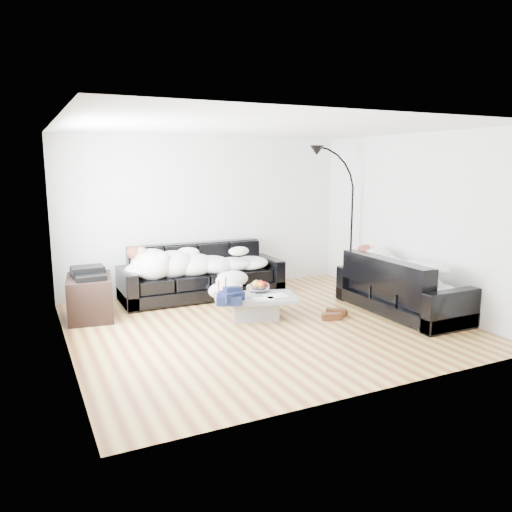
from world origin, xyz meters
name	(u,v)px	position (x,y,z in m)	size (l,w,h in m)	color
ground	(266,325)	(0.00, 0.00, 0.00)	(5.00, 5.00, 0.00)	#95542C
wall_back	(207,214)	(0.00, 2.25, 1.30)	(5.00, 0.02, 2.60)	silver
wall_left	(62,243)	(-2.50, 0.00, 1.30)	(0.02, 4.50, 2.60)	silver
wall_right	(413,220)	(2.50, 0.00, 1.30)	(0.02, 4.50, 2.60)	silver
ceiling	(266,127)	(0.00, 0.00, 2.60)	(5.00, 5.00, 0.00)	white
sofa_back	(202,272)	(-0.28, 1.73, 0.43)	(2.61, 0.90, 0.85)	black
sofa_right	(402,285)	(2.05, -0.34, 0.41)	(2.05, 0.88, 0.83)	black
sleeper_back	(203,259)	(-0.28, 1.68, 0.64)	(2.21, 0.76, 0.44)	white
sleeper_right	(403,270)	(2.05, -0.34, 0.63)	(1.76, 0.74, 0.43)	white
teal_cushion	(372,257)	(1.99, 0.30, 0.72)	(0.36, 0.30, 0.20)	#0E5963
coffee_table	(255,307)	(-0.01, 0.30, 0.17)	(1.13, 0.66, 0.33)	#939699
fruit_bowl	(259,286)	(0.16, 0.51, 0.42)	(0.28, 0.28, 0.17)	white
wine_glass_a	(240,289)	(-0.20, 0.41, 0.43)	(0.08, 0.08, 0.19)	white
wine_glass_b	(238,293)	(-0.28, 0.29, 0.41)	(0.06, 0.06, 0.15)	white
wine_glass_c	(249,291)	(-0.13, 0.25, 0.42)	(0.08, 0.08, 0.19)	white
candle_left	(219,289)	(-0.47, 0.53, 0.44)	(0.04, 0.04, 0.21)	maroon
candle_right	(226,286)	(-0.35, 0.55, 0.46)	(0.05, 0.05, 0.26)	maroon
newspaper_a	(276,296)	(0.25, 0.18, 0.34)	(0.31, 0.24, 0.01)	silver
newspaper_b	(265,299)	(0.03, 0.10, 0.34)	(0.27, 0.20, 0.01)	silver
navy_jacket	(233,291)	(-0.44, 0.08, 0.50)	(0.36, 0.30, 0.18)	black
shoes	(334,314)	(1.02, -0.14, 0.05)	(0.47, 0.34, 0.11)	#472311
av_cabinet	(90,297)	(-2.09, 1.35, 0.30)	(0.59, 0.87, 0.59)	black
stereo	(88,272)	(-2.09, 1.35, 0.66)	(0.44, 0.34, 0.13)	black
floor_lamp	(352,227)	(2.26, 1.20, 1.07)	(0.78, 0.31, 2.15)	black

